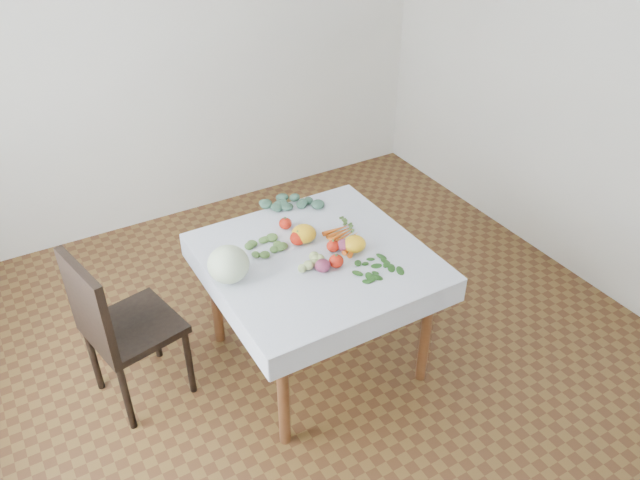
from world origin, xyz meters
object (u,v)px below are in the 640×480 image
Objects in this scene: chair at (115,323)px; carrot_bunch at (347,238)px; cabbage at (228,264)px; heirloom_back at (304,234)px; table at (316,271)px.

carrot_bunch is (1.26, -0.21, 0.21)m from chair.
cabbage is 0.51m from heirloom_back.
cabbage reaches higher than carrot_bunch.
chair is 0.67m from cabbage.
cabbage is 0.76× the size of carrot_bunch.
heirloom_back is (0.49, 0.11, -0.05)m from cabbage.
cabbage is 0.70m from carrot_bunch.
heirloom_back is at bearing 12.86° from cabbage.
chair is 3.48× the size of carrot_bunch.
heirloom_back is at bearing -5.25° from chair.
chair reaches higher than cabbage.
heirloom_back is 0.24m from carrot_bunch.
cabbage is (-0.48, 0.04, 0.20)m from table.
carrot_bunch is at bearing -28.27° from heirloom_back.
table is 3.59× the size of carrot_bunch.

